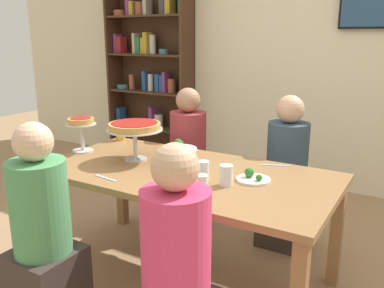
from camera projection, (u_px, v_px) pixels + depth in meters
The scene contains 17 objects.
ground_plane at pixel (184, 275), 2.75m from camera, with size 12.00×12.00×0.00m, color #9E7A56.
rear_partition at pixel (295, 51), 4.22m from camera, with size 8.00×0.12×2.80m, color beige.
dining_table at pixel (184, 183), 2.58m from camera, with size 1.86×0.95×0.74m.
bookshelf at pixel (150, 69), 4.98m from camera, with size 1.10×0.30×2.21m.
diner_near_left at pixel (44, 244), 2.17m from camera, with size 0.34×0.34×1.15m.
diner_far_left at pixel (188, 166), 3.47m from camera, with size 0.34×0.34×1.15m.
diner_far_right at pixel (286, 183), 3.07m from camera, with size 0.34×0.34×1.15m.
deep_dish_pizza_stand at pixel (135, 128), 2.73m from camera, with size 0.37×0.37×0.26m.
personal_pizza_stand at pixel (81, 126), 2.94m from camera, with size 0.21×0.21×0.25m.
salad_plate_near_diner at pixel (253, 178), 2.39m from camera, with size 0.20×0.20×0.07m.
salad_plate_far_diner at pixel (180, 147), 3.03m from camera, with size 0.26×0.26×0.07m.
beer_glass_amber_tall at pixel (121, 131), 3.29m from camera, with size 0.07×0.07×0.16m, color gold.
water_glass_clear_near at pixel (203, 171), 2.38m from camera, with size 0.07×0.07×0.12m, color white.
water_glass_clear_far at pixel (226, 175), 2.30m from camera, with size 0.08×0.08×0.12m, color white.
water_glass_clear_spare at pixel (201, 183), 2.22m from camera, with size 0.07×0.07×0.09m, color white.
cutlery_fork_near at pixel (276, 165), 2.66m from camera, with size 0.18×0.02×0.01m, color silver.
cutlery_knife_near at pixel (106, 178), 2.42m from camera, with size 0.18×0.02×0.01m, color silver.
Camera 1 is at (1.28, -2.07, 1.56)m, focal length 38.42 mm.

